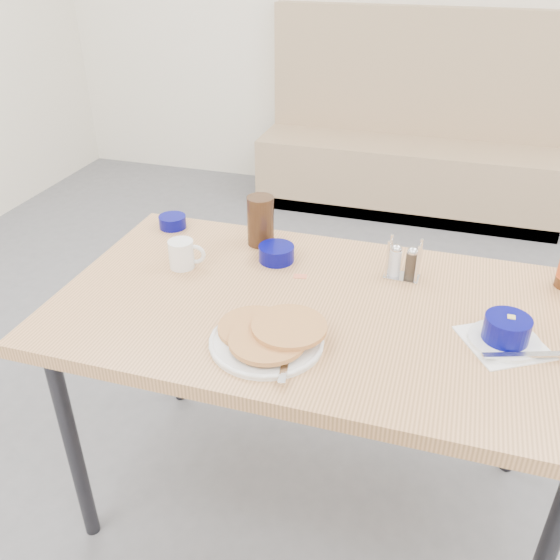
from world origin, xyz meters
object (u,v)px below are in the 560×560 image
(condiment_caddy, at_px, (403,264))
(coffee_mug, at_px, (183,254))
(creamer_bowl, at_px, (173,222))
(amber_tumbler, at_px, (261,221))
(pancake_plate, at_px, (269,337))
(booth_bench, at_px, (409,155))
(butter_bowl, at_px, (276,253))
(grits_setting, at_px, (506,333))
(dining_table, at_px, (317,324))

(condiment_caddy, bearing_deg, coffee_mug, -165.11)
(creamer_bowl, distance_m, amber_tumbler, 0.33)
(pancake_plate, distance_m, amber_tumbler, 0.53)
(booth_bench, height_order, amber_tumbler, booth_bench)
(booth_bench, relative_size, pancake_plate, 6.70)
(butter_bowl, bearing_deg, booth_bench, 85.63)
(coffee_mug, bearing_deg, amber_tumbler, 50.98)
(grits_setting, bearing_deg, condiment_caddy, 138.07)
(creamer_bowl, bearing_deg, pancake_plate, -45.82)
(booth_bench, distance_m, dining_table, 2.56)
(dining_table, relative_size, butter_bowl, 13.15)
(creamer_bowl, xyz_separation_m, butter_bowl, (0.40, -0.12, 0.00))
(butter_bowl, relative_size, condiment_caddy, 0.90)
(booth_bench, bearing_deg, condiment_caddy, -85.23)
(grits_setting, height_order, condiment_caddy, condiment_caddy)
(coffee_mug, bearing_deg, dining_table, -10.90)
(pancake_plate, height_order, creamer_bowl, pancake_plate)
(amber_tumbler, bearing_deg, coffee_mug, -129.02)
(dining_table, xyz_separation_m, creamer_bowl, (-0.58, 0.32, 0.08))
(booth_bench, height_order, pancake_plate, booth_bench)
(booth_bench, bearing_deg, amber_tumbler, -96.59)
(butter_bowl, bearing_deg, condiment_caddy, 1.52)
(booth_bench, relative_size, grits_setting, 7.21)
(creamer_bowl, bearing_deg, dining_table, -28.83)
(dining_table, xyz_separation_m, butter_bowl, (-0.18, 0.20, 0.09))
(coffee_mug, height_order, butter_bowl, coffee_mug)
(booth_bench, bearing_deg, pancake_plate, -91.53)
(booth_bench, height_order, dining_table, booth_bench)
(grits_setting, relative_size, amber_tumbler, 1.68)
(butter_bowl, bearing_deg, coffee_mug, -154.90)
(booth_bench, height_order, grits_setting, booth_bench)
(grits_setting, xyz_separation_m, condiment_caddy, (-0.27, 0.25, 0.01))
(booth_bench, distance_m, creamer_bowl, 2.33)
(dining_table, bearing_deg, grits_setting, -4.50)
(condiment_caddy, bearing_deg, grits_setting, -38.58)
(booth_bench, relative_size, coffee_mug, 17.57)
(coffee_mug, distance_m, condiment_caddy, 0.64)
(pancake_plate, bearing_deg, booth_bench, 88.47)
(coffee_mug, height_order, condiment_caddy, condiment_caddy)
(grits_setting, bearing_deg, dining_table, 175.50)
(grits_setting, bearing_deg, pancake_plate, -163.10)
(dining_table, height_order, grits_setting, grits_setting)
(condiment_caddy, bearing_deg, pancake_plate, -119.66)
(booth_bench, xyz_separation_m, pancake_plate, (-0.07, -2.74, 0.43))
(pancake_plate, height_order, amber_tumbler, amber_tumbler)
(coffee_mug, relative_size, condiment_caddy, 0.91)
(dining_table, relative_size, pancake_plate, 4.94)
(dining_table, relative_size, condiment_caddy, 11.83)
(grits_setting, bearing_deg, butter_bowl, 159.90)
(coffee_mug, xyz_separation_m, butter_bowl, (0.25, 0.12, -0.02))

